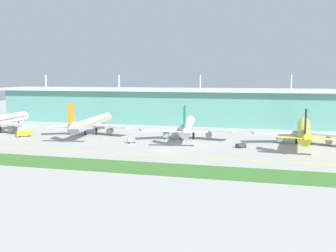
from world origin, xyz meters
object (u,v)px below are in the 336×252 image
object	(u,v)px
safety_cone_nose_front	(273,148)
airliner_center	(187,126)
pushback_tug	(241,145)
airliner_far_middle	(304,130)
baggage_cart	(131,140)
fuel_truck	(24,132)
airliner_near_middle	(91,123)

from	to	relation	value
safety_cone_nose_front	airliner_center	bearing A→B (deg)	156.53
airliner_center	pushback_tug	world-z (taller)	airliner_center
airliner_center	pushback_tug	xyz separation A→B (m)	(28.23, -18.40, -5.34)
airliner_far_middle	safety_cone_nose_front	world-z (taller)	airliner_far_middle
airliner_center	safety_cone_nose_front	world-z (taller)	airliner_center
pushback_tug	airliner_center	bearing A→B (deg)	146.91
baggage_cart	safety_cone_nose_front	size ratio (longest dim) A/B	5.56
baggage_cart	fuel_truck	bearing A→B (deg)	175.93
airliner_near_middle	airliner_center	distance (m)	54.09
pushback_tug	safety_cone_nose_front	world-z (taller)	pushback_tug
airliner_near_middle	airliner_center	bearing A→B (deg)	-1.45
pushback_tug	airliner_near_middle	bearing A→B (deg)	166.50
airliner_far_middle	pushback_tug	bearing A→B (deg)	-147.47
fuel_truck	baggage_cart	world-z (taller)	fuel_truck
airliner_near_middle	airliner_center	xyz separation A→B (m)	(54.08, -1.37, -0.01)
airliner_far_middle	pushback_tug	size ratio (longest dim) A/B	14.78
baggage_cart	safety_cone_nose_front	bearing A→B (deg)	0.99
baggage_cart	airliner_center	bearing A→B (deg)	39.58
pushback_tug	safety_cone_nose_front	distance (m)	14.03
airliner_near_middle	baggage_cart	distance (m)	37.32
airliner_center	pushback_tug	distance (m)	34.12
pushback_tug	baggage_cart	distance (m)	51.80
airliner_center	baggage_cart	world-z (taller)	airliner_center
pushback_tug	fuel_truck	bearing A→B (deg)	178.33
airliner_near_middle	safety_cone_nose_front	size ratio (longest dim) A/B	96.04
airliner_center	safety_cone_nose_front	bearing A→B (deg)	-23.47
airliner_near_middle	airliner_far_middle	world-z (taller)	same
pushback_tug	safety_cone_nose_front	xyz separation A→B (m)	(14.01, 0.06, -0.75)
airliner_far_middle	pushback_tug	distance (m)	33.79
fuel_truck	safety_cone_nose_front	xyz separation A→B (m)	(127.68, -3.26, -1.91)
airliner_far_middle	safety_cone_nose_front	distance (m)	23.58
airliner_center	airliner_far_middle	distance (m)	56.36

